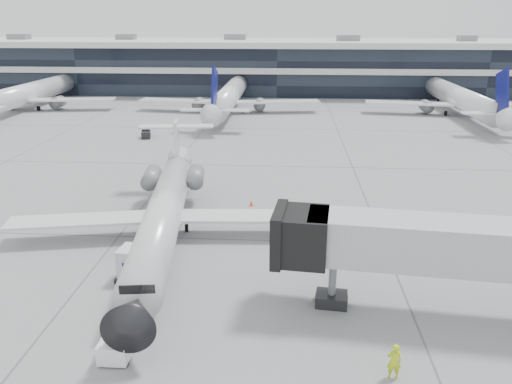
# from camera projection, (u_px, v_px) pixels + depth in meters

# --- Properties ---
(ground) EXTENTS (220.00, 220.00, 0.00)m
(ground) POSITION_uv_depth(u_px,v_px,m) (249.00, 240.00, 37.47)
(ground) COLOR gray
(ground) RESTS_ON ground
(terminal) EXTENTS (170.00, 22.00, 10.00)m
(terminal) POSITION_uv_depth(u_px,v_px,m) (278.00, 69.00, 113.07)
(terminal) COLOR black
(terminal) RESTS_ON ground
(bg_jet_left) EXTENTS (32.00, 40.00, 9.60)m
(bg_jet_left) POSITION_uv_depth(u_px,v_px,m) (31.00, 109.00, 92.18)
(bg_jet_left) COLOR white
(bg_jet_left) RESTS_ON ground
(bg_jet_center) EXTENTS (32.00, 40.00, 9.60)m
(bg_jet_center) POSITION_uv_depth(u_px,v_px,m) (230.00, 111.00, 89.79)
(bg_jet_center) COLOR white
(bg_jet_center) RESTS_ON ground
(bg_jet_right) EXTENTS (32.00, 40.00, 9.60)m
(bg_jet_right) POSITION_uv_depth(u_px,v_px,m) (457.00, 114.00, 87.22)
(bg_jet_right) COLOR white
(bg_jet_right) RESTS_ON ground
(regional_jet) EXTENTS (23.24, 29.01, 6.70)m
(regional_jet) POSITION_uv_depth(u_px,v_px,m) (165.00, 210.00, 37.13)
(regional_jet) COLOR silver
(regional_jet) RESTS_ON ground
(jet_bridge) EXTENTS (18.19, 5.33, 5.83)m
(jet_bridge) POSITION_uv_depth(u_px,v_px,m) (460.00, 247.00, 26.57)
(jet_bridge) COLOR silver
(jet_bridge) RESTS_ON ground
(ramp_worker) EXTENTS (0.67, 0.44, 1.82)m
(ramp_worker) POSITION_uv_depth(u_px,v_px,m) (394.00, 361.00, 22.84)
(ramp_worker) COLOR #BDD816
(ramp_worker) RESTS_ON ground
(baggage_tug) EXTENTS (1.44, 2.42, 1.53)m
(baggage_tug) POSITION_uv_depth(u_px,v_px,m) (119.00, 341.00, 24.65)
(baggage_tug) COLOR white
(baggage_tug) RESTS_ON ground
(cargo_uld) EXTENTS (2.77, 2.18, 2.10)m
(cargo_uld) POSITION_uv_depth(u_px,v_px,m) (138.00, 264.00, 31.52)
(cargo_uld) COLOR black
(cargo_uld) RESTS_ON ground
(traffic_cone) EXTENTS (0.40, 0.40, 0.50)m
(traffic_cone) POSITION_uv_depth(u_px,v_px,m) (251.00, 203.00, 44.27)
(traffic_cone) COLOR #F8470D
(traffic_cone) RESTS_ON ground
(far_tug) EXTENTS (1.62, 2.25, 1.29)m
(far_tug) POSITION_uv_depth(u_px,v_px,m) (146.00, 134.00, 69.41)
(far_tug) COLOR black
(far_tug) RESTS_ON ground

